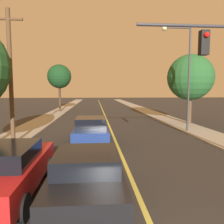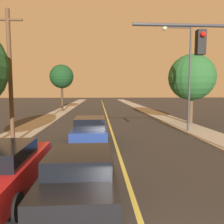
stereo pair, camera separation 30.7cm
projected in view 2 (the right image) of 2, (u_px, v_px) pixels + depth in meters
The scene contains 10 objects.
road_surface at pixel (104, 109), 38.99m from camera, with size 10.99×80.00×0.01m.
sidewalk_left at pixel (66, 109), 38.58m from camera, with size 2.50×80.00×0.12m.
sidewalk_right at pixel (142, 108), 39.40m from camera, with size 2.50×80.00×0.12m.
car_near_lane_front at pixel (80, 176), 6.20m from camera, with size 2.06×4.30×1.54m.
car_near_lane_second at pixel (90, 130), 13.29m from camera, with size 2.12×4.65×1.61m.
car_outer_lane_front at pixel (2, 169), 6.67m from camera, with size 2.00×4.75×1.59m.
streetlamp_right at pixel (183, 65), 16.30m from camera, with size 2.25×0.36×7.85m.
utility_pole_left at pixel (10, 75), 12.58m from camera, with size 1.60×0.24×7.68m.
tree_left_far at pixel (62, 77), 32.67m from camera, with size 3.54×3.54×7.00m.
tree_right_near at pixel (192, 77), 20.21m from camera, with size 4.26×4.26×6.46m.
Camera 2 is at (-1.00, -2.88, 3.20)m, focal length 35.00 mm.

